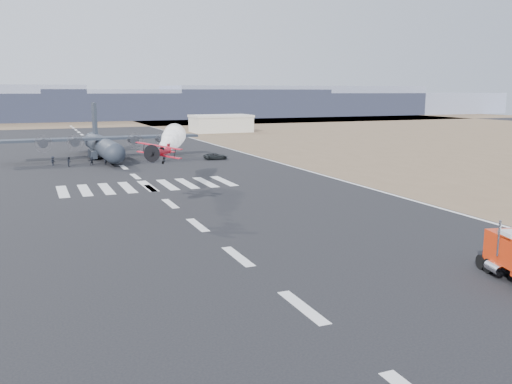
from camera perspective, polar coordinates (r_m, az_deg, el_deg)
ground at (r=36.28m, az=4.95°, el=-11.99°), size 500.00×500.00×0.00m
scrub_far at (r=260.47m, az=-19.30°, el=6.89°), size 500.00×80.00×0.00m
runway_markings at (r=92.04m, az=-12.58°, el=1.61°), size 60.00×260.00×0.01m
ridge_seg_d at (r=290.15m, az=-19.76°, el=8.46°), size 150.00×50.00×13.00m
ridge_seg_e at (r=300.73m, az=-7.17°, el=9.23°), size 150.00×50.00×15.00m
ridge_seg_f at (r=324.25m, az=4.12°, el=9.55°), size 150.00×50.00×17.00m
ridge_seg_g at (r=358.22m, az=13.56°, el=9.06°), size 150.00×50.00×13.00m
hangar_right at (r=190.23m, az=-3.71°, el=7.23°), size 20.50×12.50×5.90m
aerobatic_biplane at (r=63.91m, az=-10.01°, el=4.19°), size 5.49×5.17×2.45m
smoke_trail at (r=81.61m, az=-8.78°, el=5.67°), size 8.14×20.31×3.48m
transport_aircraft at (r=118.30m, az=-15.82°, el=4.83°), size 39.44×32.50×11.41m
support_vehicle at (r=112.77m, az=-4.28°, el=3.78°), size 5.03×2.65×1.35m
crew_a at (r=107.88m, az=-15.59°, el=3.26°), size 0.87×0.89×1.88m
crew_b at (r=107.97m, az=-19.07°, el=3.05°), size 0.64×0.93×1.78m
crew_c at (r=110.12m, az=-20.59°, el=3.08°), size 1.17×1.18×1.75m
crew_d at (r=110.14m, az=-9.63°, el=3.60°), size 0.62×1.06×1.73m
crew_e at (r=109.44m, az=-10.83°, el=3.49°), size 0.59×0.85×1.62m
crew_f at (r=108.17m, az=-16.90°, el=3.15°), size 1.62×0.85×1.67m
crew_g at (r=112.25m, az=-10.71°, el=3.69°), size 0.68×0.75×1.71m
crew_h at (r=111.65m, az=-15.55°, el=3.44°), size 0.51×0.83×1.70m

